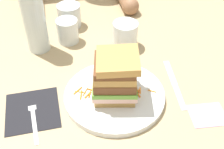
% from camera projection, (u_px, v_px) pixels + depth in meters
% --- Properties ---
extents(ground_plane, '(3.00, 3.00, 0.00)m').
position_uv_depth(ground_plane, '(114.00, 90.00, 0.81)').
color(ground_plane, tan).
extents(main_plate, '(0.26, 0.26, 0.02)m').
position_uv_depth(main_plate, '(114.00, 95.00, 0.78)').
color(main_plate, white).
rests_on(main_plate, ground_plane).
extents(sandwich, '(0.13, 0.13, 0.13)m').
position_uv_depth(sandwich, '(115.00, 76.00, 0.73)').
color(sandwich, tan).
rests_on(sandwich, main_plate).
extents(carrot_shred_0, '(0.02, 0.02, 0.00)m').
position_uv_depth(carrot_shred_0, '(92.00, 90.00, 0.78)').
color(carrot_shred_0, orange).
rests_on(carrot_shred_0, main_plate).
extents(carrot_shred_1, '(0.02, 0.02, 0.00)m').
position_uv_depth(carrot_shred_1, '(88.00, 95.00, 0.77)').
color(carrot_shred_1, orange).
rests_on(carrot_shred_1, main_plate).
extents(carrot_shred_2, '(0.03, 0.02, 0.00)m').
position_uv_depth(carrot_shred_2, '(78.00, 89.00, 0.78)').
color(carrot_shred_2, orange).
rests_on(carrot_shred_2, main_plate).
extents(carrot_shred_3, '(0.01, 0.03, 0.00)m').
position_uv_depth(carrot_shred_3, '(81.00, 95.00, 0.77)').
color(carrot_shred_3, orange).
rests_on(carrot_shred_3, main_plate).
extents(carrot_shred_4, '(0.03, 0.01, 0.00)m').
position_uv_depth(carrot_shred_4, '(80.00, 92.00, 0.78)').
color(carrot_shred_4, orange).
rests_on(carrot_shred_4, main_plate).
extents(carrot_shred_5, '(0.01, 0.02, 0.00)m').
position_uv_depth(carrot_shred_5, '(90.00, 95.00, 0.77)').
color(carrot_shred_5, orange).
rests_on(carrot_shred_5, main_plate).
extents(carrot_shred_6, '(0.02, 0.03, 0.00)m').
position_uv_depth(carrot_shred_6, '(85.00, 92.00, 0.78)').
color(carrot_shred_6, orange).
rests_on(carrot_shred_6, main_plate).
extents(carrot_shred_7, '(0.02, 0.01, 0.00)m').
position_uv_depth(carrot_shred_7, '(137.00, 91.00, 0.78)').
color(carrot_shred_7, orange).
rests_on(carrot_shred_7, main_plate).
extents(carrot_shred_8, '(0.01, 0.02, 0.00)m').
position_uv_depth(carrot_shred_8, '(137.00, 90.00, 0.78)').
color(carrot_shred_8, orange).
rests_on(carrot_shred_8, main_plate).
extents(carrot_shred_9, '(0.01, 0.03, 0.00)m').
position_uv_depth(carrot_shred_9, '(138.00, 93.00, 0.77)').
color(carrot_shred_9, orange).
rests_on(carrot_shred_9, main_plate).
extents(carrot_shred_10, '(0.01, 0.02, 0.00)m').
position_uv_depth(carrot_shred_10, '(140.00, 90.00, 0.78)').
color(carrot_shred_10, orange).
rests_on(carrot_shred_10, main_plate).
extents(carrot_shred_11, '(0.02, 0.02, 0.00)m').
position_uv_depth(carrot_shred_11, '(152.00, 91.00, 0.78)').
color(carrot_shred_11, orange).
rests_on(carrot_shred_11, main_plate).
extents(napkin_dark, '(0.13, 0.14, 0.00)m').
position_uv_depth(napkin_dark, '(32.00, 110.00, 0.75)').
color(napkin_dark, black).
rests_on(napkin_dark, ground_plane).
extents(fork, '(0.03, 0.17, 0.00)m').
position_uv_depth(fork, '(33.00, 116.00, 0.73)').
color(fork, silver).
rests_on(fork, napkin_dark).
extents(knife, '(0.04, 0.20, 0.00)m').
position_uv_depth(knife, '(175.00, 85.00, 0.82)').
color(knife, silver).
rests_on(knife, ground_plane).
extents(juice_glass, '(0.08, 0.08, 0.08)m').
position_uv_depth(juice_glass, '(125.00, 36.00, 0.94)').
color(juice_glass, white).
rests_on(juice_glass, ground_plane).
extents(water_bottle, '(0.07, 0.07, 0.31)m').
position_uv_depth(water_bottle, '(32.00, 8.00, 0.85)').
color(water_bottle, silver).
rests_on(water_bottle, ground_plane).
extents(empty_tumbler_0, '(0.08, 0.08, 0.08)m').
position_uv_depth(empty_tumbler_0, '(69.00, 16.00, 1.03)').
color(empty_tumbler_0, silver).
rests_on(empty_tumbler_0, ground_plane).
extents(empty_tumbler_1, '(0.07, 0.07, 0.08)m').
position_uv_depth(empty_tumbler_1, '(68.00, 31.00, 0.96)').
color(empty_tumbler_1, silver).
rests_on(empty_tumbler_1, ground_plane).
extents(napkin_pink, '(0.10, 0.08, 0.00)m').
position_uv_depth(napkin_pink, '(208.00, 115.00, 0.74)').
color(napkin_pink, pink).
rests_on(napkin_pink, ground_plane).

